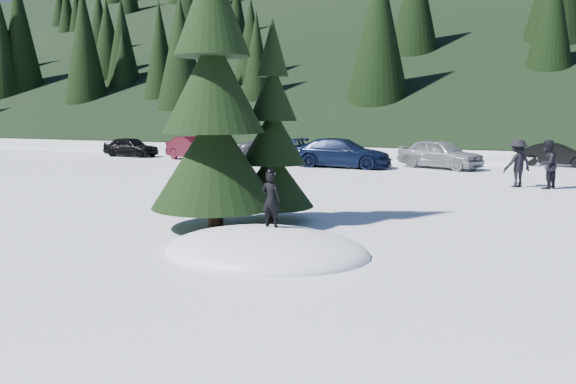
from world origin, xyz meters
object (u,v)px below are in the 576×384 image
at_px(adult_2, 517,163).
at_px(car_1, 195,148).
at_px(car_4, 440,154).
at_px(car_5, 556,155).
at_px(spruce_short, 273,143).
at_px(car_0, 131,147).
at_px(child_skier, 271,199).
at_px(adult_0, 547,164).
at_px(spruce_tall, 213,96).
at_px(car_3, 342,153).
at_px(car_2, 283,148).

bearing_deg(adult_2, car_1, -58.18).
height_order(car_4, car_5, car_4).
height_order(spruce_short, car_5, spruce_short).
height_order(car_0, car_5, car_0).
xyz_separation_m(adult_2, car_4, (-3.62, 6.13, -0.18)).
distance_m(child_skier, car_4, 18.63).
height_order(child_skier, adult_0, adult_0).
height_order(adult_0, car_0, adult_0).
relative_size(adult_2, car_1, 0.43).
xyz_separation_m(spruce_tall, car_5, (9.21, 20.52, -2.71)).
xyz_separation_m(adult_0, adult_2, (-1.03, 0.06, -0.00)).
height_order(spruce_short, car_3, spruce_short).
bearing_deg(spruce_tall, car_5, 65.83).
distance_m(child_skier, adult_0, 13.79).
bearing_deg(car_2, car_5, -103.77).
distance_m(spruce_tall, child_skier, 3.43).
bearing_deg(car_4, adult_0, -118.50).
height_order(spruce_short, adult_2, spruce_short).
relative_size(spruce_short, adult_2, 2.90).
bearing_deg(car_5, car_2, 107.66).
relative_size(adult_2, car_5, 0.50).
relative_size(car_1, car_5, 1.15).
xyz_separation_m(child_skier, car_2, (-7.82, 19.91, -0.35)).
xyz_separation_m(car_3, car_5, (10.45, 4.71, -0.14)).
height_order(adult_0, car_1, adult_0).
distance_m(spruce_tall, car_5, 22.66).
relative_size(car_2, car_4, 1.19).
xyz_separation_m(car_2, car_3, (4.41, -2.66, 0.03)).
relative_size(spruce_tall, car_5, 2.32).
xyz_separation_m(spruce_short, adult_2, (6.20, 9.61, -1.18)).
bearing_deg(child_skier, car_5, -102.77).
bearing_deg(child_skier, adult_0, -111.08).
distance_m(car_2, car_5, 15.00).
height_order(adult_2, car_5, adult_2).
bearing_deg(car_2, adult_0, -140.10).
relative_size(spruce_short, car_1, 1.26).
bearing_deg(spruce_tall, car_1, 122.41).
xyz_separation_m(spruce_short, adult_0, (7.23, 9.54, -1.17)).
xyz_separation_m(child_skier, car_5, (7.05, 21.96, -0.47)).
bearing_deg(spruce_tall, adult_0, 53.06).
height_order(spruce_short, car_4, spruce_short).
xyz_separation_m(car_3, car_4, (4.82, 1.32, -0.00)).
relative_size(child_skier, car_3, 0.23).
bearing_deg(spruce_tall, car_2, 107.01).
relative_size(child_skier, adult_2, 0.65).
relative_size(child_skier, adult_0, 0.64).
bearing_deg(adult_0, car_2, -90.60).
xyz_separation_m(child_skier, adult_2, (5.04, 12.44, -0.15)).
distance_m(adult_0, car_3, 10.65).
xyz_separation_m(adult_0, car_3, (-9.47, 4.87, -0.18)).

